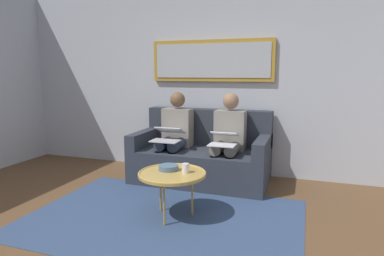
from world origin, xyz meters
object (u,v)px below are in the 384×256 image
at_px(framed_mirror, 211,61).
at_px(person_left, 228,136).
at_px(laptop_white, 224,139).
at_px(person_right, 175,133).
at_px(laptop_silver, 168,135).
at_px(cup, 186,168).
at_px(couch, 202,156).
at_px(bowl, 168,168).
at_px(coffee_table, 172,174).

relative_size(framed_mirror, person_left, 1.49).
xyz_separation_m(person_left, laptop_white, (-0.00, 0.24, 0.02)).
distance_m(person_left, person_right, 0.71).
xyz_separation_m(framed_mirror, laptop_silver, (0.36, 0.69, -0.92)).
bearing_deg(cup, couch, -80.53).
distance_m(couch, cup, 1.20).
height_order(cup, person_right, person_right).
xyz_separation_m(couch, person_left, (-0.36, 0.07, 0.29)).
height_order(cup, laptop_white, laptop_white).
height_order(framed_mirror, person_left, framed_mirror).
bearing_deg(person_left, cup, 81.68).
height_order(bowl, person_right, person_right).
bearing_deg(couch, framed_mirror, -90.00).
height_order(framed_mirror, cup, framed_mirror).
height_order(person_left, laptop_silver, person_left).
relative_size(couch, coffee_table, 2.62).
relative_size(framed_mirror, cup, 18.81).
distance_m(coffee_table, person_right, 1.24).
distance_m(framed_mirror, laptop_white, 1.21).
xyz_separation_m(cup, person_left, (-0.16, -1.10, 0.12)).
height_order(framed_mirror, laptop_white, framed_mirror).
distance_m(framed_mirror, coffee_table, 1.96).
relative_size(person_left, person_right, 1.00).
relative_size(cup, laptop_white, 0.26).
xyz_separation_m(bowl, person_right, (0.36, -1.08, 0.14)).
bearing_deg(person_left, coffee_table, 76.28).
bearing_deg(coffee_table, bowl, -46.65).
xyz_separation_m(framed_mirror, person_right, (0.36, 0.46, -0.94)).
bearing_deg(cup, laptop_silver, -57.65).
bearing_deg(coffee_table, couch, -86.41).
height_order(couch, person_right, person_right).
xyz_separation_m(person_right, laptop_silver, (0.00, 0.23, 0.02)).
relative_size(cup, person_right, 0.08).
height_order(person_left, person_right, same).
relative_size(couch, framed_mirror, 1.01).
bearing_deg(laptop_white, person_right, -18.71).
bearing_deg(cup, laptop_white, -100.60).
distance_m(bowl, person_left, 1.14).
bearing_deg(bowl, cup, 171.64).
distance_m(couch, coffee_table, 1.22).
distance_m(person_right, laptop_silver, 0.23).
bearing_deg(laptop_silver, framed_mirror, -117.38).
bearing_deg(person_left, person_right, 0.00).
relative_size(person_left, laptop_silver, 3.06).
relative_size(coffee_table, person_right, 0.57).
height_order(couch, bowl, couch).
distance_m(coffee_table, person_left, 1.20).
bearing_deg(coffee_table, framed_mirror, -87.28).
bearing_deg(couch, laptop_silver, 40.03).
bearing_deg(laptop_silver, couch, -139.97).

